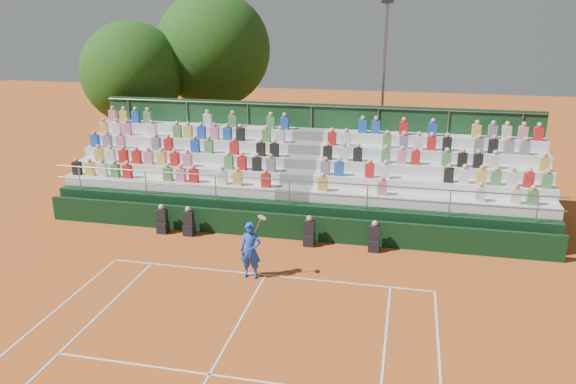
% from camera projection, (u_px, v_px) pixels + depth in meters
% --- Properties ---
extents(ground, '(90.00, 90.00, 0.00)m').
position_uv_depth(ground, '(266.00, 275.00, 18.73)').
color(ground, '#C35920').
rests_on(ground, ground).
extents(courtside_wall, '(20.00, 0.15, 1.00)m').
position_uv_depth(courtside_wall, '(286.00, 226.00, 21.55)').
color(courtside_wall, black).
rests_on(courtside_wall, ground).
extents(line_officials, '(8.70, 0.40, 1.19)m').
position_uv_depth(line_officials, '(256.00, 229.00, 21.36)').
color(line_officials, black).
rests_on(line_officials, ground).
extents(grandstand, '(20.00, 5.20, 4.40)m').
position_uv_depth(grandstand, '(302.00, 187.00, 24.37)').
color(grandstand, black).
rests_on(grandstand, ground).
extents(tennis_player, '(0.89, 0.49, 2.22)m').
position_uv_depth(tennis_player, '(251.00, 250.00, 18.28)').
color(tennis_player, blue).
rests_on(tennis_player, ground).
extents(tree_west, '(5.47, 5.47, 7.91)m').
position_uv_depth(tree_west, '(132.00, 73.00, 30.19)').
color(tree_west, '#332212').
rests_on(tree_west, ground).
extents(tree_east, '(6.53, 6.53, 9.50)m').
position_uv_depth(tree_east, '(213.00, 50.00, 31.93)').
color(tree_east, '#332212').
rests_on(tree_east, ground).
extents(floodlight_mast, '(0.60, 0.25, 9.07)m').
position_uv_depth(floodlight_mast, '(384.00, 73.00, 29.49)').
color(floodlight_mast, gray).
rests_on(floodlight_mast, ground).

